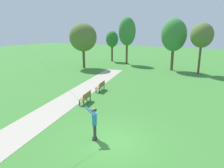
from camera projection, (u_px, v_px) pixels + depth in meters
ground_plane at (112, 141)px, 11.07m from camera, size 120.00×120.00×0.00m
walkway_path at (53, 110)px, 15.34m from camera, size 8.18×31.90×0.02m
person_kite_flyer at (94, 121)px, 11.00m from camera, size 0.63×0.51×1.83m
park_bench_near_walkway at (86, 97)px, 16.60m from camera, size 0.71×1.55×0.88m
park_bench_far_walkway at (101, 86)px, 19.85m from camera, size 0.71×1.55×0.88m
tree_treeline_left at (202, 35)px, 26.31m from camera, size 2.76×2.90×6.41m
tree_treeline_right at (112, 39)px, 37.19m from camera, size 2.20×2.03×5.31m
tree_horizon_far at (83, 37)px, 30.62m from camera, size 3.91×3.96×6.50m
tree_lakeside_near at (174, 35)px, 28.73m from camera, size 3.40×3.06×7.04m
tree_behind_path at (127, 32)px, 33.89m from camera, size 2.77×2.55×7.49m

